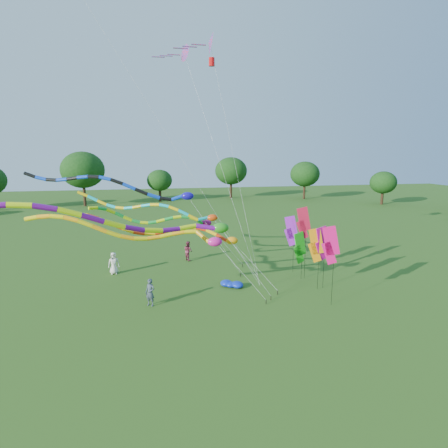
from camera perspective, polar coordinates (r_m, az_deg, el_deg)
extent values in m
plane|color=#224F15|center=(22.85, 2.30, -13.87)|extent=(160.00, 160.00, 0.00)
cylinder|color=#382314|center=(70.78, 22.48, 3.65)|extent=(0.50, 0.50, 3.21)
ellipsoid|color=#12390F|center=(70.43, 22.73, 7.03)|extent=(6.77, 6.77, 5.75)
cylinder|color=#382314|center=(75.43, 11.95, 4.78)|extent=(0.50, 0.50, 3.55)
ellipsoid|color=#12390F|center=(75.09, 12.09, 8.29)|extent=(7.49, 7.49, 6.36)
cylinder|color=#382314|center=(78.83, 1.07, 4.95)|extent=(0.50, 0.50, 2.67)
ellipsoid|color=#12390F|center=(78.54, 1.08, 7.48)|extent=(5.64, 5.64, 4.79)
cylinder|color=#382314|center=(77.82, -9.94, 4.65)|extent=(0.50, 0.50, 2.49)
ellipsoid|color=#12390F|center=(77.54, -10.02, 7.03)|extent=(5.26, 5.26, 4.47)
cylinder|color=#382314|center=(72.52, -20.60, 3.89)|extent=(0.50, 0.50, 3.08)
ellipsoid|color=#12390F|center=(72.18, -20.82, 7.06)|extent=(6.51, 6.51, 5.53)
cylinder|color=black|center=(26.19, 8.16, -10.29)|extent=(0.05, 0.05, 0.30)
cylinder|color=silver|center=(25.37, 4.76, -6.40)|extent=(0.02, 0.02, 4.71)
ellipsoid|color=orange|center=(24.80, 1.22, -2.54)|extent=(0.81, 0.52, 0.52)
cylinder|color=red|center=(24.84, -0.38, -2.09)|extent=(0.23, 0.23, 0.80)
cylinder|color=#FEB60C|center=(24.95, -1.95, -1.28)|extent=(0.23, 0.23, 0.76)
cylinder|color=red|center=(25.07, -3.50, -0.74)|extent=(0.23, 0.23, 0.71)
cylinder|color=#FEB60C|center=(25.19, -5.04, -0.55)|extent=(0.23, 0.23, 0.68)
cylinder|color=red|center=(25.29, -6.58, -0.67)|extent=(0.23, 0.23, 0.69)
cylinder|color=#FEB60C|center=(25.35, -8.11, -0.98)|extent=(0.23, 0.23, 0.70)
cylinder|color=red|center=(25.37, -9.66, -1.31)|extent=(0.23, 0.23, 0.70)
cylinder|color=#FEB60C|center=(25.35, -11.23, -1.47)|extent=(0.23, 0.23, 0.70)
cylinder|color=red|center=(25.28, -12.84, -1.35)|extent=(0.23, 0.23, 0.73)
cylinder|color=#FEB60C|center=(25.20, -14.46, -0.93)|extent=(0.23, 0.23, 0.77)
cylinder|color=red|center=(25.15, -16.10, -0.28)|extent=(0.23, 0.23, 0.79)
cylinder|color=#FEB60C|center=(25.15, -17.72, 0.43)|extent=(0.23, 0.23, 0.77)
cylinder|color=red|center=(25.24, -19.28, 1.03)|extent=(0.23, 0.23, 0.72)
cylinder|color=#FEB60C|center=(25.43, -20.77, 1.37)|extent=(0.23, 0.23, 0.69)
cylinder|color=black|center=(24.57, 6.43, -11.71)|extent=(0.05, 0.05, 0.30)
cylinder|color=silver|center=(23.57, 2.62, -7.25)|extent=(0.02, 0.02, 5.09)
ellipsoid|color=#EF1A95|center=(22.87, -1.39, -2.72)|extent=(0.91, 0.59, 0.59)
cylinder|color=#FF9F0D|center=(23.02, -3.24, -1.93)|extent=(0.26, 0.26, 1.07)
cylinder|color=yellow|center=(23.22, -5.13, -1.17)|extent=(0.26, 0.26, 0.75)
cylinder|color=#FF9F0D|center=(23.23, -6.98, -1.37)|extent=(0.26, 0.26, 0.76)
cylinder|color=yellow|center=(23.22, -8.83, -1.74)|extent=(0.26, 0.26, 0.77)
cylinder|color=#FF9F0D|center=(23.17, -10.69, -2.07)|extent=(0.26, 0.26, 0.77)
cylinder|color=yellow|center=(23.08, -12.59, -2.19)|extent=(0.26, 0.26, 0.78)
cylinder|color=#FF9F0D|center=(22.97, -14.52, -1.98)|extent=(0.26, 0.26, 0.80)
cylinder|color=yellow|center=(22.87, -16.48, -1.45)|extent=(0.26, 0.26, 0.84)
cylinder|color=#FF9F0D|center=(22.81, -18.45, -0.69)|extent=(0.26, 0.26, 0.85)
cylinder|color=yellow|center=(22.82, -20.40, 0.09)|extent=(0.26, 0.26, 0.82)
cylinder|color=#FF9F0D|center=(22.94, -22.28, 0.71)|extent=(0.26, 0.26, 0.78)
cylinder|color=yellow|center=(23.17, -24.06, 1.03)|extent=(0.26, 0.26, 0.76)
cylinder|color=#FF9F0D|center=(23.51, -25.73, 1.03)|extent=(0.26, 0.26, 0.76)
cylinder|color=yellow|center=(23.93, -27.27, 0.80)|extent=(0.26, 0.26, 0.78)
cylinder|color=black|center=(25.22, 7.16, -11.11)|extent=(0.05, 0.05, 0.30)
cylinder|color=silver|center=(23.52, 3.53, -6.06)|extent=(0.02, 0.02, 6.06)
ellipsoid|color=#288518|center=(22.16, -0.52, -0.60)|extent=(0.98, 0.63, 0.63)
cylinder|color=#6A0B7F|center=(22.02, -2.85, -0.47)|extent=(0.29, 0.29, 1.16)
cylinder|color=#D4EC0C|center=(21.81, -5.57, -0.50)|extent=(0.29, 0.29, 1.06)
cylinder|color=#6A0B7F|center=(21.36, -8.10, -0.87)|extent=(0.29, 0.29, 1.06)
cylinder|color=#D4EC0C|center=(20.91, -10.73, -0.97)|extent=(0.29, 0.29, 1.08)
cylinder|color=#6A0B7F|center=(20.47, -13.48, -0.69)|extent=(0.29, 0.29, 1.11)
cylinder|color=#D4EC0C|center=(20.07, -16.36, -0.05)|extent=(0.29, 0.29, 1.13)
cylinder|color=#6A0B7F|center=(19.76, -19.38, 0.81)|extent=(0.29, 0.29, 1.14)
cylinder|color=#D4EC0C|center=(19.57, -22.49, 1.66)|extent=(0.29, 0.29, 1.11)
cylinder|color=#6A0B7F|center=(19.53, -25.63, 2.28)|extent=(0.29, 0.29, 1.08)
cylinder|color=#D4EC0C|center=(19.63, -28.72, 2.52)|extent=(0.29, 0.29, 1.06)
cylinder|color=black|center=(29.43, 2.52, -7.76)|extent=(0.05, 0.05, 0.30)
cylinder|color=silver|center=(28.58, -1.45, -1.75)|extent=(0.02, 0.02, 7.26)
ellipsoid|color=#160BA2|center=(28.21, -5.58, 4.27)|extent=(0.92, 0.59, 0.59)
cylinder|color=#0B38B8|center=(28.34, -7.14, 3.97)|extent=(0.27, 0.27, 0.91)
cylinder|color=black|center=(28.40, -8.88, 3.81)|extent=(0.27, 0.27, 0.90)
cylinder|color=#0B38B8|center=(28.35, -10.68, 4.21)|extent=(0.27, 0.27, 0.93)
cylinder|color=black|center=(28.34, -12.48, 4.83)|extent=(0.27, 0.27, 0.95)
cylinder|color=#0B38B8|center=(28.41, -14.26, 5.56)|extent=(0.27, 0.27, 0.95)
cylinder|color=black|center=(28.57, -15.99, 6.21)|extent=(0.27, 0.27, 0.92)
cylinder|color=#0B38B8|center=(28.84, -17.66, 6.64)|extent=(0.27, 0.27, 0.88)
cylinder|color=black|center=(29.19, -19.23, 6.80)|extent=(0.27, 0.27, 0.87)
cylinder|color=#0B38B8|center=(29.63, -20.71, 6.70)|extent=(0.27, 0.27, 0.88)
cylinder|color=black|center=(30.13, -22.11, 6.45)|extent=(0.27, 0.27, 0.89)
cylinder|color=#0B38B8|center=(30.65, -23.45, 6.22)|extent=(0.27, 0.27, 0.89)
cylinder|color=black|center=(31.17, -24.77, 6.12)|extent=(0.27, 0.27, 0.88)
cylinder|color=#0B38B8|center=(31.67, -26.09, 6.26)|extent=(0.27, 0.27, 0.89)
cylinder|color=black|center=(32.13, -27.44, 6.63)|extent=(0.27, 0.27, 0.92)
cylinder|color=black|center=(29.12, 5.17, -8.01)|extent=(0.05, 0.05, 0.30)
cylinder|color=silver|center=(28.37, 1.76, -3.49)|extent=(0.02, 0.02, 5.66)
ellipsoid|color=#E2400D|center=(27.94, -1.77, 0.98)|extent=(0.79, 0.51, 0.51)
cylinder|color=#0BBBC4|center=(27.80, -3.24, 0.82)|extent=(0.23, 0.23, 0.82)
cylinder|color=yellow|center=(27.59, -4.74, 1.01)|extent=(0.23, 0.23, 0.80)
cylinder|color=#0BBBC4|center=(27.54, -6.22, 1.74)|extent=(0.23, 0.23, 0.79)
cylinder|color=yellow|center=(27.59, -7.69, 2.37)|extent=(0.23, 0.23, 0.75)
cylinder|color=#0BBBC4|center=(27.74, -9.12, 2.78)|extent=(0.23, 0.23, 0.72)
cylinder|color=yellow|center=(27.99, -10.50, 2.91)|extent=(0.23, 0.23, 0.72)
cylinder|color=#0BBBC4|center=(28.31, -11.82, 2.80)|extent=(0.23, 0.23, 0.74)
cylinder|color=yellow|center=(28.69, -13.09, 2.57)|extent=(0.23, 0.23, 0.75)
cylinder|color=#0BBBC4|center=(29.07, -14.34, 2.39)|extent=(0.23, 0.23, 0.73)
cylinder|color=yellow|center=(29.42, -15.57, 2.39)|extent=(0.23, 0.23, 0.72)
cylinder|color=#0BBBC4|center=(29.73, -16.82, 2.63)|extent=(0.23, 0.23, 0.73)
cylinder|color=yellow|center=(29.98, -18.09, 3.10)|extent=(0.23, 0.23, 0.77)
cylinder|color=#0BBBC4|center=(30.17, -19.40, 3.71)|extent=(0.23, 0.23, 0.79)
cylinder|color=yellow|center=(30.32, -20.74, 4.30)|extent=(0.23, 0.23, 0.78)
cylinder|color=black|center=(31.80, 2.82, -6.33)|extent=(0.05, 0.05, 0.30)
cylinder|color=silver|center=(30.62, 0.14, -3.08)|extent=(0.02, 0.02, 4.95)
ellipsoid|color=#8D0C56|center=(29.64, -2.73, 0.16)|extent=(0.85, 0.54, 0.54)
cylinder|color=green|center=(29.14, -3.75, 0.38)|extent=(0.25, 0.25, 0.91)
cylinder|color=#C8E20B|center=(28.68, -4.72, 0.85)|extent=(0.25, 0.25, 0.64)
cylinder|color=green|center=(28.56, -5.92, 1.08)|extent=(0.25, 0.25, 0.61)
cylinder|color=#C8E20B|center=(28.54, -7.15, 1.05)|extent=(0.25, 0.25, 0.62)
cylinder|color=green|center=(28.58, -8.40, 0.82)|extent=(0.25, 0.25, 0.64)
cylinder|color=#C8E20B|center=(28.66, -9.64, 0.50)|extent=(0.25, 0.25, 0.64)
cylinder|color=green|center=(28.73, -10.87, 0.25)|extent=(0.25, 0.25, 0.62)
cylinder|color=#C8E20B|center=(28.76, -12.09, 0.20)|extent=(0.25, 0.25, 0.61)
cylinder|color=green|center=(28.72, -13.30, 0.41)|extent=(0.25, 0.25, 0.63)
cylinder|color=#C8E20B|center=(28.61, -14.50, 0.84)|extent=(0.25, 0.25, 0.67)
cylinder|color=green|center=(28.44, -15.71, 1.39)|extent=(0.25, 0.25, 0.69)
cylinder|color=#C8E20B|center=(28.22, -16.91, 1.91)|extent=(0.25, 0.25, 0.68)
cylinder|color=green|center=(27.98, -18.12, 2.25)|extent=(0.25, 0.25, 0.65)
cylinder|color=#C8E20B|center=(27.74, -19.32, 2.31)|extent=(0.25, 0.25, 0.63)
cylinder|color=black|center=(26.97, 5.47, -9.58)|extent=(0.04, 0.04, 0.30)
cylinder|color=silver|center=(24.92, 1.94, 7.81)|extent=(0.01, 0.01, 16.22)
cone|color=purple|center=(25.46, -2.16, 25.89)|extent=(1.25, 1.36, 1.43)
cube|color=purple|center=(25.32, -3.89, 25.61)|extent=(0.90, 0.12, 0.04)
cube|color=purple|center=(25.22, -5.25, 25.36)|extent=(0.90, 0.12, 0.04)
cube|color=purple|center=(25.14, -6.62, 25.11)|extent=(0.90, 0.12, 0.04)
cylinder|color=red|center=(25.22, -1.89, 23.46)|extent=(0.36, 0.36, 0.50)
cylinder|color=black|center=(26.97, 5.47, -9.58)|extent=(0.04, 0.04, 0.30)
cylinder|color=silver|center=(22.87, -8.94, 13.69)|extent=(0.01, 0.01, 24.60)
cylinder|color=black|center=(26.97, 5.47, -9.58)|extent=(0.04, 0.04, 0.30)
cylinder|color=silver|center=(26.69, -0.33, 8.36)|extent=(0.01, 0.01, 17.31)
cone|color=purple|center=(29.16, -6.15, 24.53)|extent=(1.43, 1.49, 1.33)
cube|color=purple|center=(29.06, -7.65, 24.24)|extent=(0.90, 0.12, 0.04)
cube|color=purple|center=(29.00, -8.83, 24.00)|extent=(0.90, 0.12, 0.04)
cube|color=purple|center=(28.95, -10.01, 23.74)|extent=(0.90, 0.12, 0.04)
cylinder|color=black|center=(29.16, 12.32, -3.16)|extent=(0.02, 0.02, 5.21)
cube|color=red|center=(28.68, 12.06, 0.71)|extent=(1.16, 0.21, 1.93)
cube|color=red|center=(28.80, 11.85, -0.85)|extent=(1.01, 0.19, 1.51)
cylinder|color=black|center=(27.20, 14.22, -5.51)|extent=(0.02, 0.02, 4.07)
cube|color=orange|center=(26.80, 13.90, -2.56)|extent=(1.13, 0.42, 1.93)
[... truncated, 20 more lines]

